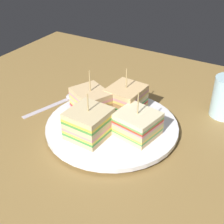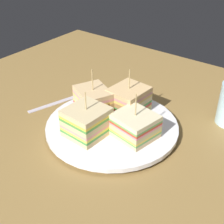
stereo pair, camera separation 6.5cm
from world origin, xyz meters
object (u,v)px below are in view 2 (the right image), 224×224
at_px(sandwich_wedge_2, 87,122).
at_px(sandwich_wedge_3, 135,126).
at_px(chip_pile, 114,120).
at_px(sandwich_wedge_0, 130,101).
at_px(plate, 112,127).
at_px(spoon, 74,96).
at_px(sandwich_wedge_1, 93,102).

distance_m(sandwich_wedge_2, sandwich_wedge_3, 0.09).
height_order(sandwich_wedge_3, chip_pile, sandwich_wedge_3).
height_order(sandwich_wedge_0, sandwich_wedge_2, sandwich_wedge_0).
xyz_separation_m(plate, sandwich_wedge_2, (-0.02, -0.06, 0.04)).
relative_size(sandwich_wedge_2, sandwich_wedge_3, 0.99).
bearing_deg(sandwich_wedge_0, plate, 1.49).
bearing_deg(chip_pile, sandwich_wedge_3, -10.38).
xyz_separation_m(plate, spoon, (-0.16, 0.05, -0.01)).
relative_size(sandwich_wedge_0, sandwich_wedge_2, 1.08).
distance_m(sandwich_wedge_0, spoon, 0.17).
bearing_deg(sandwich_wedge_3, chip_pile, 0.22).
xyz_separation_m(sandwich_wedge_1, spoon, (-0.10, 0.04, -0.04)).
bearing_deg(spoon, chip_pile, -89.43).
relative_size(plate, spoon, 1.72).
height_order(sandwich_wedge_1, sandwich_wedge_2, sandwich_wedge_1).
xyz_separation_m(sandwich_wedge_1, sandwich_wedge_3, (0.12, -0.02, -0.00)).
xyz_separation_m(sandwich_wedge_0, chip_pile, (-0.00, -0.05, -0.02)).
height_order(sandwich_wedge_0, chip_pile, sandwich_wedge_0).
distance_m(sandwich_wedge_0, chip_pile, 0.06).
height_order(plate, sandwich_wedge_0, sandwich_wedge_0).
bearing_deg(chip_pile, sandwich_wedge_1, 175.54).
xyz_separation_m(sandwich_wedge_0, sandwich_wedge_1, (-0.06, -0.05, -0.00)).
distance_m(sandwich_wedge_3, spoon, 0.23).
xyz_separation_m(sandwich_wedge_2, sandwich_wedge_3, (0.08, 0.05, -0.00)).
xyz_separation_m(sandwich_wedge_0, sandwich_wedge_3, (0.06, -0.06, -0.01)).
bearing_deg(sandwich_wedge_2, plate, -15.20).
xyz_separation_m(chip_pile, spoon, (-0.16, 0.05, -0.02)).
relative_size(sandwich_wedge_0, sandwich_wedge_3, 1.07).
xyz_separation_m(sandwich_wedge_1, sandwich_wedge_2, (0.04, -0.07, 0.00)).
bearing_deg(chip_pile, sandwich_wedge_0, 87.00).
relative_size(sandwich_wedge_0, chip_pile, 1.54).
relative_size(sandwich_wedge_1, sandwich_wedge_2, 1.10).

